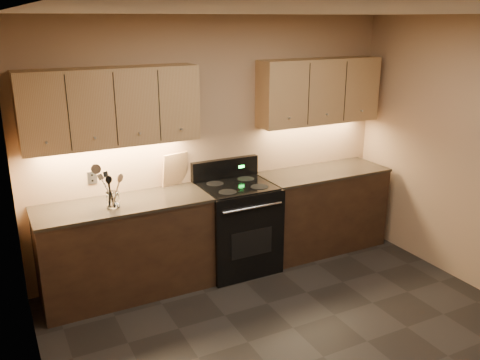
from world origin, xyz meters
name	(u,v)px	position (x,y,z in m)	size (l,w,h in m)	color
floor	(324,357)	(0.00, 0.00, 0.00)	(4.00, 4.00, 0.00)	black
ceiling	(344,12)	(0.00, 0.00, 2.60)	(4.00, 4.00, 0.00)	silver
wall_back	(216,144)	(0.00, 2.00, 1.30)	(4.00, 0.04, 2.60)	#A2835F
wall_left	(35,262)	(-2.00, 0.00, 1.30)	(0.04, 4.00, 2.60)	#A2835F
counter_left	(126,248)	(-1.10, 1.70, 0.47)	(1.62, 0.62, 0.93)	black
counter_right	(321,209)	(1.18, 1.70, 0.47)	(1.46, 0.62, 0.93)	black
stove	(237,226)	(0.08, 1.68, 0.48)	(0.76, 0.68, 1.14)	black
upper_cab_left	(111,107)	(-1.10, 1.85, 1.80)	(1.60, 0.30, 0.70)	tan
upper_cab_right	(319,91)	(1.18, 1.85, 1.80)	(1.44, 0.30, 0.70)	tan
outlet_plate	(92,178)	(-1.30, 1.99, 1.12)	(0.09, 0.01, 0.12)	#B2B5BA
utensil_crock	(113,200)	(-1.20, 1.62, 1.00)	(0.13, 0.13, 0.15)	white
cutting_board	(175,169)	(-0.48, 1.96, 1.10)	(0.27, 0.02, 0.35)	tan
wooden_spoon	(111,191)	(-1.22, 1.61, 1.10)	(0.06, 0.06, 0.30)	tan
black_spoon	(110,188)	(-1.22, 1.64, 1.11)	(0.06, 0.06, 0.33)	black
black_turner	(113,189)	(-1.20, 1.61, 1.11)	(0.08, 0.08, 0.33)	black
steel_spatula	(115,187)	(-1.17, 1.63, 1.11)	(0.08, 0.08, 0.34)	silver
steel_skimmer	(114,184)	(-1.18, 1.61, 1.15)	(0.09, 0.09, 0.40)	silver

